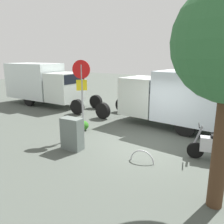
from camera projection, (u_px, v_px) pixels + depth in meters
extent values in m
plane|color=#495049|center=(143.00, 145.00, 8.98)|extent=(60.00, 60.00, 0.00)
cylinder|color=black|center=(199.00, 117.00, 11.37)|extent=(0.91, 0.29, 0.90)
cylinder|color=black|center=(185.00, 126.00, 9.92)|extent=(0.91, 0.29, 0.90)
cylinder|color=black|center=(122.00, 105.00, 14.17)|extent=(0.91, 0.29, 0.90)
cylinder|color=black|center=(103.00, 111.00, 12.71)|extent=(0.91, 0.29, 0.90)
cube|color=silver|center=(204.00, 98.00, 10.13)|extent=(4.30, 2.41, 2.30)
cube|color=silver|center=(143.00, 95.00, 12.02)|extent=(1.90, 2.19, 1.90)
cube|color=black|center=(143.00, 84.00, 11.88)|extent=(1.92, 2.03, 0.60)
cylinder|color=black|center=(29.00, 100.00, 15.93)|extent=(0.91, 0.29, 0.90)
cylinder|color=black|center=(50.00, 96.00, 17.49)|extent=(0.91, 0.29, 0.90)
cylinder|color=black|center=(77.00, 107.00, 13.65)|extent=(0.91, 0.29, 0.90)
cylinder|color=black|center=(96.00, 102.00, 15.21)|extent=(0.91, 0.29, 0.90)
cube|color=silver|center=(35.00, 80.00, 16.62)|extent=(4.01, 2.38, 2.46)
cube|color=silver|center=(65.00, 87.00, 15.16)|extent=(1.90, 2.18, 1.90)
cube|color=black|center=(64.00, 78.00, 15.02)|extent=(1.91, 2.02, 0.60)
cylinder|color=black|center=(195.00, 150.00, 7.80)|extent=(0.56, 0.26, 0.56)
cube|color=silver|center=(217.00, 145.00, 7.53)|extent=(1.15, 0.63, 0.48)
cube|color=black|center=(222.00, 138.00, 7.44)|extent=(0.69, 0.46, 0.12)
cylinder|color=slate|center=(198.00, 135.00, 7.65)|extent=(0.29, 0.15, 0.69)
cylinder|color=black|center=(199.00, 125.00, 7.57)|extent=(0.20, 0.54, 0.04)
cylinder|color=#9E9EA3|center=(83.00, 102.00, 9.57)|extent=(0.08, 0.08, 3.09)
cylinder|color=red|center=(81.00, 69.00, 9.23)|extent=(0.71, 0.32, 0.76)
cube|color=yellow|center=(82.00, 85.00, 9.38)|extent=(0.33, 0.33, 0.44)
cylinder|color=#47301E|center=(221.00, 149.00, 5.03)|extent=(0.35, 0.35, 2.83)
cube|color=slate|center=(72.00, 134.00, 8.47)|extent=(0.83, 0.52, 1.21)
torus|color=#B7B7BC|center=(142.00, 162.00, 7.56)|extent=(0.85, 0.14, 0.85)
ellipsoid|color=#29691B|center=(82.00, 125.00, 10.79)|extent=(0.67, 0.54, 0.45)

